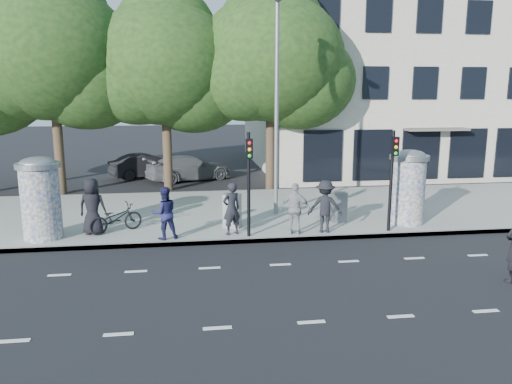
{
  "coord_description": "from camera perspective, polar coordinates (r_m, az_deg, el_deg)",
  "views": [
    {
      "loc": [
        -2.5,
        -11.79,
        4.85
      ],
      "look_at": [
        -0.41,
        3.5,
        1.69
      ],
      "focal_mm": 35.0,
      "sensor_mm": 36.0,
      "label": 1
    }
  ],
  "objects": [
    {
      "name": "traffic_pole_near",
      "position": [
        15.91,
        -0.82,
        2.1
      ],
      "size": [
        0.22,
        0.31,
        3.4
      ],
      "color": "black",
      "rests_on": "sidewalk"
    },
    {
      "name": "bicycle",
      "position": [
        17.39,
        -15.75,
        -2.9
      ],
      "size": [
        1.46,
        1.91,
        0.97
      ],
      "primitive_type": "imported",
      "rotation": [
        0.0,
        0.0,
        2.09
      ],
      "color": "black",
      "rests_on": "sidewalk"
    },
    {
      "name": "car_mid",
      "position": [
        28.81,
        -12.34,
        2.97
      ],
      "size": [
        2.94,
        4.32,
        1.35
      ],
      "primitive_type": "imported",
      "rotation": [
        0.0,
        0.0,
        1.98
      ],
      "color": "black",
      "rests_on": "ground"
    },
    {
      "name": "ad_column_left",
      "position": [
        17.27,
        -23.41,
        -0.44
      ],
      "size": [
        1.36,
        1.36,
        2.65
      ],
      "color": "beige",
      "rests_on": "sidewalk"
    },
    {
      "name": "ped_a",
      "position": [
        17.27,
        -18.19,
        -1.6
      ],
      "size": [
        1.02,
        0.77,
        1.87
      ],
      "primitive_type": "imported",
      "rotation": [
        0.0,
        0.0,
        2.94
      ],
      "color": "black",
      "rests_on": "sidewalk"
    },
    {
      "name": "curb",
      "position": [
        16.26,
        1.42,
        -5.5
      ],
      "size": [
        40.0,
        0.1,
        0.16
      ],
      "primitive_type": "cube",
      "color": "slate",
      "rests_on": "ground"
    },
    {
      "name": "ped_b",
      "position": [
        16.42,
        -2.81,
        -1.91
      ],
      "size": [
        0.75,
        0.64,
        1.75
      ],
      "primitive_type": "imported",
      "rotation": [
        0.0,
        0.0,
        3.55
      ],
      "color": "black",
      "rests_on": "sidewalk"
    },
    {
      "name": "traffic_pole_far",
      "position": [
        17.16,
        15.31,
        2.39
      ],
      "size": [
        0.22,
        0.31,
        3.4
      ],
      "color": "black",
      "rests_on": "sidewalk"
    },
    {
      "name": "ground",
      "position": [
        12.99,
        3.95,
        -10.37
      ],
      "size": [
        120.0,
        120.0,
        0.0
      ],
      "primitive_type": "plane",
      "color": "black",
      "rests_on": "ground"
    },
    {
      "name": "tree_center",
      "position": [
        24.46,
        1.7,
        15.0
      ],
      "size": [
        7.0,
        7.0,
        9.3
      ],
      "color": "#38281C",
      "rests_on": "ground"
    },
    {
      "name": "lane_dash_near",
      "position": [
        11.03,
        6.34,
        -14.56
      ],
      "size": [
        32.0,
        0.12,
        0.01
      ],
      "primitive_type": "cube",
      "color": "silver",
      "rests_on": "ground"
    },
    {
      "name": "ad_column_right",
      "position": [
        18.5,
        16.96,
        0.75
      ],
      "size": [
        1.36,
        1.36,
        2.65
      ],
      "color": "beige",
      "rests_on": "sidewalk"
    },
    {
      "name": "ped_c",
      "position": [
        16.17,
        -10.42,
        -2.38
      ],
      "size": [
        0.96,
        0.83,
        1.7
      ],
      "primitive_type": "imported",
      "rotation": [
        0.0,
        0.0,
        3.4
      ],
      "color": "#1C1C46",
      "rests_on": "sidewalk"
    },
    {
      "name": "ped_e",
      "position": [
        16.47,
        4.51,
        -1.93
      ],
      "size": [
        1.15,
        0.9,
        1.73
      ],
      "primitive_type": "imported",
      "rotation": [
        0.0,
        0.0,
        2.77
      ],
      "color": "#98989B",
      "rests_on": "sidewalk"
    },
    {
      "name": "tree_mid_left",
      "position": [
        25.07,
        -22.36,
        14.51
      ],
      "size": [
        7.2,
        7.2,
        9.57
      ],
      "color": "#38281C",
      "rests_on": "ground"
    },
    {
      "name": "building",
      "position": [
        34.95,
        17.18,
        12.95
      ],
      "size": [
        20.3,
        15.85,
        12.0
      ],
      "color": "#B4AC96",
      "rests_on": "ground"
    },
    {
      "name": "car_right",
      "position": [
        27.48,
        -7.68,
        2.75
      ],
      "size": [
        3.52,
        5.06,
        1.36
      ],
      "primitive_type": "imported",
      "rotation": [
        0.0,
        0.0,
        1.96
      ],
      "color": "#575A5E",
      "rests_on": "ground"
    },
    {
      "name": "cabinet_right",
      "position": [
        18.31,
        9.44,
        -1.7
      ],
      "size": [
        0.54,
        0.41,
        1.09
      ],
      "primitive_type": "cube",
      "rotation": [
        0.0,
        0.0,
        0.06
      ],
      "color": "slate",
      "rests_on": "sidewalk"
    },
    {
      "name": "ped_d",
      "position": [
        16.84,
        7.89,
        -1.63
      ],
      "size": [
        1.25,
        0.88,
        1.77
      ],
      "primitive_type": "imported",
      "rotation": [
        0.0,
        0.0,
        2.93
      ],
      "color": "black",
      "rests_on": "sidewalk"
    },
    {
      "name": "cabinet_left",
      "position": [
        17.32,
        -2.74,
        -2.15
      ],
      "size": [
        0.68,
        0.6,
        1.19
      ],
      "primitive_type": "cube",
      "rotation": [
        0.0,
        0.0,
        -0.4
      ],
      "color": "gray",
      "rests_on": "sidewalk"
    },
    {
      "name": "tree_near_left",
      "position": [
        24.54,
        -10.44,
        14.23
      ],
      "size": [
        6.8,
        6.8,
        8.97
      ],
      "color": "#38281C",
      "rests_on": "ground"
    },
    {
      "name": "sidewalk",
      "position": [
        20.03,
        -0.39,
        -2.22
      ],
      "size": [
        40.0,
        8.0,
        0.15
      ],
      "primitive_type": "cube",
      "color": "gray",
      "rests_on": "ground"
    },
    {
      "name": "lane_dash_far",
      "position": [
        14.27,
        2.81,
        -8.29
      ],
      "size": [
        32.0,
        0.12,
        0.01
      ],
      "primitive_type": "cube",
      "color": "silver",
      "rests_on": "ground"
    },
    {
      "name": "street_lamp",
      "position": [
        18.71,
        2.42,
        11.4
      ],
      "size": [
        0.25,
        0.93,
        8.0
      ],
      "color": "slate",
      "rests_on": "sidewalk"
    }
  ]
}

